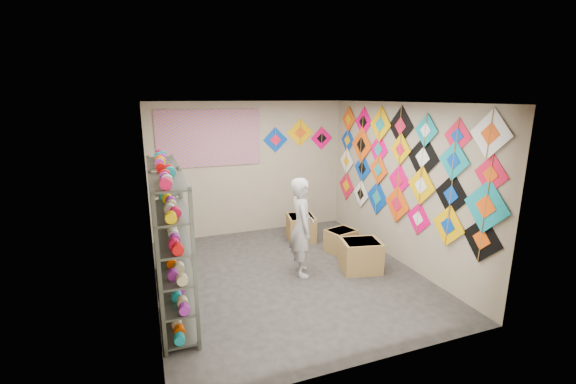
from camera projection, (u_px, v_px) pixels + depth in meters
name	position (u px, v px, depth m)	size (l,w,h in m)	color
ground	(289.00, 275.00, 6.16)	(4.50, 4.50, 0.00)	#2C2927
room_walls	(289.00, 175.00, 5.76)	(4.50, 4.50, 4.50)	tan
shelf_rack_front	(174.00, 256.00, 4.55)	(0.40, 1.10, 1.90)	#4C5147
shelf_rack_back	(167.00, 223.00, 5.73)	(0.40, 1.10, 1.90)	#4C5147
string_spools	(169.00, 231.00, 5.12)	(0.12, 2.36, 0.12)	#FC114F
kite_wall_display	(400.00, 168.00, 6.41)	(0.06, 4.25, 2.04)	black
back_wall_kites	(299.00, 137.00, 8.08)	(1.57, 0.02, 0.69)	#063FAE
poster	(209.00, 138.00, 7.43)	(2.00, 0.01, 1.10)	#7D54B7
shopkeeper	(302.00, 227.00, 6.05)	(0.49, 0.64, 1.58)	beige
carton_a	(361.00, 256.00, 6.29)	(0.61, 0.51, 0.51)	olive
carton_b	(341.00, 241.00, 7.07)	(0.51, 0.42, 0.42)	olive
carton_c	(301.00, 228.00, 7.63)	(0.52, 0.57, 0.50)	olive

